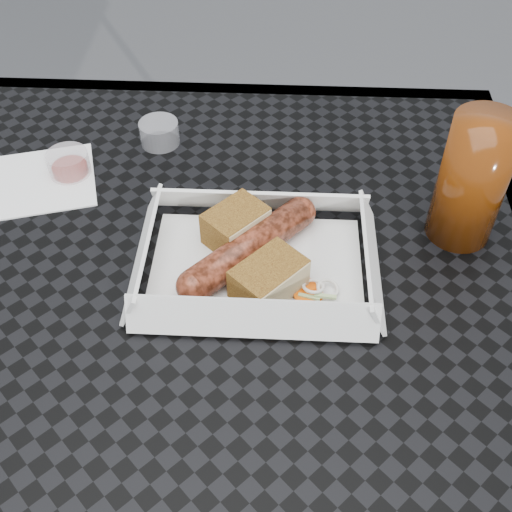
{
  "coord_description": "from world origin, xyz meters",
  "views": [
    {
      "loc": [
        0.11,
        -0.41,
        1.25
      ],
      "look_at": [
        0.09,
        0.03,
        0.78
      ],
      "focal_mm": 45.0,
      "sensor_mm": 36.0,
      "label": 1
    }
  ],
  "objects_px": {
    "patio_table": "(177,340)",
    "drink_glass": "(472,181)",
    "food_tray": "(256,267)",
    "bratwurst": "(250,247)"
  },
  "relations": [
    {
      "from": "patio_table",
      "to": "drink_glass",
      "type": "height_order",
      "value": "drink_glass"
    },
    {
      "from": "bratwurst",
      "to": "drink_glass",
      "type": "xyz_separation_m",
      "value": [
        0.23,
        0.06,
        0.05
      ]
    },
    {
      "from": "patio_table",
      "to": "drink_glass",
      "type": "distance_m",
      "value": 0.36
    },
    {
      "from": "bratwurst",
      "to": "patio_table",
      "type": "bearing_deg",
      "value": -146.36
    },
    {
      "from": "patio_table",
      "to": "drink_glass",
      "type": "relative_size",
      "value": 5.45
    },
    {
      "from": "patio_table",
      "to": "food_tray",
      "type": "bearing_deg",
      "value": 26.03
    },
    {
      "from": "drink_glass",
      "to": "bratwurst",
      "type": "bearing_deg",
      "value": -165.98
    },
    {
      "from": "food_tray",
      "to": "drink_glass",
      "type": "relative_size",
      "value": 1.5
    },
    {
      "from": "patio_table",
      "to": "food_tray",
      "type": "distance_m",
      "value": 0.12
    },
    {
      "from": "bratwurst",
      "to": "drink_glass",
      "type": "distance_m",
      "value": 0.24
    }
  ]
}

